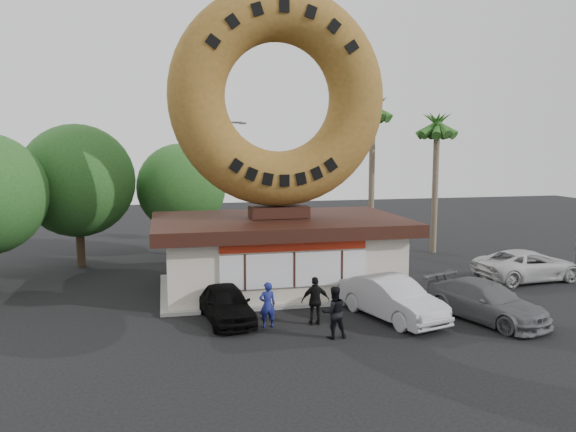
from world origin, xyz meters
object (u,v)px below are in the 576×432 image
(person_right, at_px, (315,301))
(car_silver, at_px, (392,298))
(person_left, at_px, (267,305))
(car_grey, at_px, (486,301))
(person_center, at_px, (334,312))
(donut_shop, at_px, (279,251))
(car_black, at_px, (226,303))
(giant_donut, at_px, (278,97))
(car_white, at_px, (528,265))
(street_lamp, at_px, (216,179))

(person_right, xyz_separation_m, car_silver, (3.01, 0.04, -0.10))
(person_left, bearing_deg, car_grey, 169.36)
(person_left, height_order, car_silver, person_left)
(person_center, distance_m, person_right, 1.53)
(person_center, height_order, person_right, person_center)
(car_grey, bearing_deg, donut_shop, 116.90)
(car_black, bearing_deg, person_left, -45.80)
(giant_donut, height_order, person_center, giant_donut)
(car_silver, xyz_separation_m, car_white, (8.89, 4.27, -0.04))
(car_white, bearing_deg, person_right, 104.59)
(street_lamp, xyz_separation_m, person_center, (2.34, -16.89, -3.59))
(giant_donut, distance_m, car_black, 9.45)
(person_right, relative_size, car_silver, 0.37)
(car_white, bearing_deg, street_lamp, 46.38)
(car_silver, distance_m, car_grey, 3.50)
(person_left, height_order, person_right, person_right)
(giant_donut, bearing_deg, person_center, -85.95)
(donut_shop, distance_m, car_grey, 9.17)
(street_lamp, distance_m, car_grey, 18.71)
(donut_shop, xyz_separation_m, car_grey, (6.64, -6.22, -1.05))
(person_left, xyz_separation_m, car_grey, (8.16, -0.91, -0.12))
(car_silver, bearing_deg, car_white, 8.54)
(donut_shop, distance_m, person_right, 5.44)
(street_lamp, height_order, person_left, street_lamp)
(street_lamp, relative_size, person_left, 4.78)
(car_silver, bearing_deg, person_right, 163.73)
(street_lamp, bearing_deg, car_grey, -62.37)
(person_left, height_order, car_white, person_left)
(giant_donut, height_order, street_lamp, giant_donut)
(person_right, bearing_deg, person_left, 4.45)
(person_right, distance_m, car_silver, 3.01)
(person_left, relative_size, car_white, 0.31)
(car_black, height_order, car_white, car_white)
(car_black, xyz_separation_m, car_grey, (9.52, -2.00, 0.04))
(donut_shop, xyz_separation_m, giant_donut, (0.00, 0.02, 6.85))
(person_left, relative_size, car_grey, 0.34)
(car_white, bearing_deg, person_left, 102.01)
(donut_shop, distance_m, person_center, 6.94)
(donut_shop, height_order, street_lamp, street_lamp)
(giant_donut, height_order, car_white, giant_donut)
(giant_donut, distance_m, person_center, 10.35)
(giant_donut, xyz_separation_m, person_center, (0.49, -6.89, -7.72))
(donut_shop, relative_size, person_center, 6.25)
(donut_shop, height_order, person_left, donut_shop)
(car_black, bearing_deg, giant_donut, 48.88)
(person_right, xyz_separation_m, car_black, (-3.13, 1.14, -0.22))
(person_left, xyz_separation_m, person_center, (2.01, -1.55, 0.06))
(street_lamp, height_order, car_silver, street_lamp)
(car_black, distance_m, car_grey, 9.73)
(car_black, xyz_separation_m, car_silver, (6.14, -1.09, 0.11))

